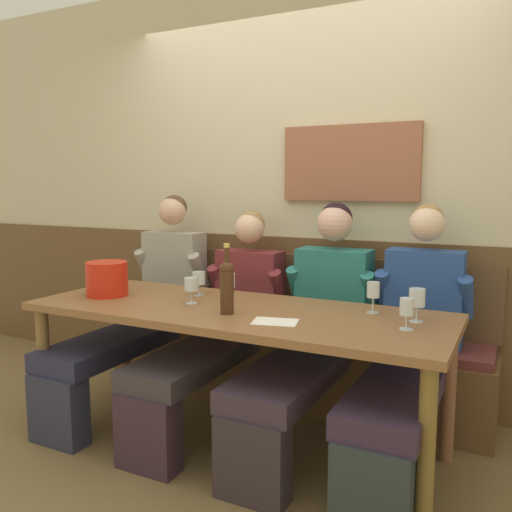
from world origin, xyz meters
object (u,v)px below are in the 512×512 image
at_px(wall_bench, 287,358).
at_px(ice_bucket, 107,279).
at_px(person_left_seat, 314,324).
at_px(person_center_left_seat, 221,322).
at_px(person_center_right_seat, 410,341).
at_px(person_right_seat, 142,305).
at_px(wine_glass_right_end, 191,286).
at_px(wine_glass_mid_left, 199,279).
at_px(wine_glass_by_bottle, 229,282).
at_px(wine_glass_left_end, 407,308).
at_px(wine_glass_center_front, 373,291).
at_px(wine_glass_near_bucket, 417,298).
at_px(wine_bottle_clear_water, 227,285).
at_px(dining_table, 235,323).

relative_size(wall_bench, ice_bucket, 10.56).
xyz_separation_m(wall_bench, person_left_seat, (0.31, -0.36, 0.35)).
bearing_deg(person_center_left_seat, person_center_right_seat, 0.66).
bearing_deg(person_right_seat, wine_glass_right_end, -28.39).
distance_m(wine_glass_mid_left, wine_glass_by_bottle, 0.26).
relative_size(wine_glass_mid_left, wine_glass_left_end, 0.97).
relative_size(person_center_right_seat, wine_glass_center_front, 8.21).
bearing_deg(wine_glass_center_front, person_left_seat, 161.56).
height_order(person_right_seat, wine_glass_near_bucket, person_right_seat).
bearing_deg(wine_glass_left_end, wine_glass_center_front, 130.89).
xyz_separation_m(person_center_right_seat, wine_glass_left_end, (0.04, -0.34, 0.25)).
distance_m(wine_glass_center_front, wine_glass_right_end, 0.96).
bearing_deg(wine_bottle_clear_water, dining_table, 101.56).
distance_m(person_center_left_seat, wine_glass_by_bottle, 0.38).
relative_size(wine_glass_near_bucket, wine_glass_right_end, 1.12).
bearing_deg(wine_glass_near_bucket, wine_glass_right_end, -172.82).
relative_size(wine_glass_left_end, wine_glass_by_bottle, 0.90).
xyz_separation_m(person_center_right_seat, wine_glass_mid_left, (-1.19, -0.12, 0.24)).
bearing_deg(dining_table, wine_glass_right_end, -177.57).
bearing_deg(wine_glass_by_bottle, wine_glass_near_bucket, 1.05).
bearing_deg(wine_glass_right_end, ice_bucket, -175.60).
bearing_deg(ice_bucket, person_right_seat, 97.70).
xyz_separation_m(person_center_right_seat, wine_glass_near_bucket, (0.05, -0.18, 0.26)).
relative_size(person_center_left_seat, person_left_seat, 0.98).
relative_size(person_left_seat, ice_bucket, 5.42).
height_order(person_center_left_seat, wine_glass_mid_left, person_center_left_seat).
distance_m(person_right_seat, person_left_seat, 1.18).
distance_m(dining_table, wine_glass_left_end, 0.90).
distance_m(wine_glass_left_end, wine_glass_by_bottle, 0.99).
xyz_separation_m(person_right_seat, person_left_seat, (1.18, 0.02, 0.01)).
bearing_deg(wine_glass_center_front, person_center_left_seat, 175.05).
height_order(person_right_seat, wine_bottle_clear_water, person_right_seat).
bearing_deg(wine_glass_mid_left, person_center_left_seat, 50.29).
bearing_deg(wall_bench, wine_glass_near_bucket, -32.08).
xyz_separation_m(person_left_seat, wine_glass_by_bottle, (-0.41, -0.22, 0.24)).
height_order(wine_glass_near_bucket, wine_glass_right_end, wine_glass_near_bucket).
bearing_deg(ice_bucket, wine_glass_by_bottle, 13.37).
xyz_separation_m(wine_bottle_clear_water, wine_glass_left_end, (0.86, 0.10, -0.05)).
relative_size(wall_bench, person_center_left_seat, 1.98).
bearing_deg(person_right_seat, wine_glass_mid_left, -12.85).
bearing_deg(wine_glass_by_bottle, wine_glass_left_end, -8.37).
bearing_deg(wine_bottle_clear_water, person_center_left_seat, 124.13).
height_order(ice_bucket, wine_glass_center_front, ice_bucket).
relative_size(wine_bottle_clear_water, wine_glass_mid_left, 2.56).
height_order(wine_bottle_clear_water, wine_glass_center_front, wine_bottle_clear_water).
xyz_separation_m(person_right_seat, wine_glass_near_bucket, (1.77, -0.18, 0.25)).
bearing_deg(wine_glass_by_bottle, person_center_right_seat, 11.70).
distance_m(ice_bucket, wine_glass_by_bottle, 0.74).
distance_m(wall_bench, wine_glass_near_bucket, 1.21).
bearing_deg(ice_bucket, wine_glass_mid_left, 28.15).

